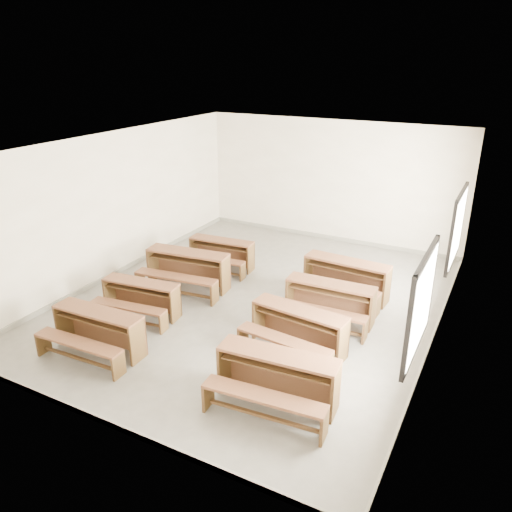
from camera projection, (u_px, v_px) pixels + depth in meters
The scene contains 9 objects.
room at pixel (260, 201), 9.42m from camera, with size 8.50×8.50×3.20m.
desk_set_0 at pixel (97, 329), 8.39m from camera, with size 1.68×0.92×0.74m.
desk_set_1 at pixel (140, 296), 9.59m from camera, with size 1.61×0.97×0.69m.
desk_set_2 at pixel (187, 267), 10.71m from camera, with size 1.90×1.14×0.81m.
desk_set_3 at pixel (221, 252), 11.72m from camera, with size 1.60×0.93×0.69m.
desk_set_4 at pixel (276, 375), 7.12m from camera, with size 1.82×1.05×0.79m.
desk_set_5 at pixel (298, 327), 8.43m from camera, with size 1.76×1.04×0.75m.
desk_set_6 at pixel (329, 299), 9.38m from camera, with size 1.71×0.93×0.75m.
desk_set_7 at pixel (345, 276), 10.28m from camera, with size 1.82×1.02×0.80m.
Camera 1 is at (4.26, -8.11, 4.72)m, focal length 35.00 mm.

